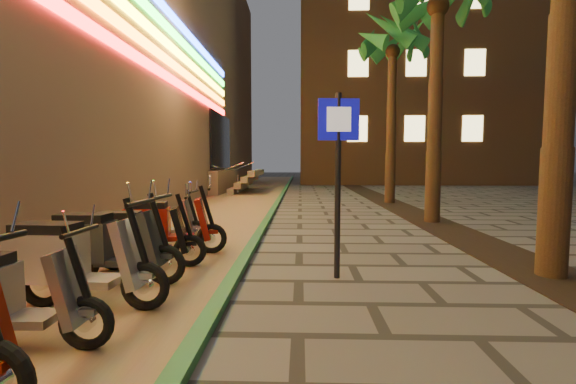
{
  "coord_description": "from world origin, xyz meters",
  "views": [
    {
      "loc": [
        0.02,
        -3.51,
        1.63
      ],
      "look_at": [
        -0.16,
        2.04,
        1.2
      ],
      "focal_mm": 24.0,
      "sensor_mm": 36.0,
      "label": 1
    }
  ],
  "objects_px": {
    "scooter_7": "(104,244)",
    "scooter_8": "(137,237)",
    "scooter_6": "(71,261)",
    "scooter_10": "(158,221)",
    "pedestrian_sign": "(338,160)",
    "scooter_5": "(1,296)",
    "scooter_9": "(163,225)"
  },
  "relations": [
    {
      "from": "scooter_6",
      "to": "scooter_8",
      "type": "relative_size",
      "value": 1.08
    },
    {
      "from": "scooter_5",
      "to": "scooter_7",
      "type": "distance_m",
      "value": 1.82
    },
    {
      "from": "scooter_7",
      "to": "scooter_8",
      "type": "distance_m",
      "value": 0.73
    },
    {
      "from": "pedestrian_sign",
      "to": "scooter_5",
      "type": "height_order",
      "value": "pedestrian_sign"
    },
    {
      "from": "scooter_7",
      "to": "scooter_9",
      "type": "relative_size",
      "value": 1.0
    },
    {
      "from": "scooter_7",
      "to": "scooter_8",
      "type": "relative_size",
      "value": 1.06
    },
    {
      "from": "pedestrian_sign",
      "to": "scooter_8",
      "type": "bearing_deg",
      "value": 168.95
    },
    {
      "from": "scooter_9",
      "to": "scooter_6",
      "type": "bearing_deg",
      "value": -104.41
    },
    {
      "from": "scooter_6",
      "to": "scooter_10",
      "type": "xyz_separation_m",
      "value": [
        -0.28,
        3.35,
        -0.06
      ]
    },
    {
      "from": "scooter_5",
      "to": "scooter_9",
      "type": "distance_m",
      "value": 3.43
    },
    {
      "from": "scooter_5",
      "to": "scooter_8",
      "type": "xyz_separation_m",
      "value": [
        0.1,
        2.54,
        0.03
      ]
    },
    {
      "from": "scooter_8",
      "to": "scooter_9",
      "type": "xyz_separation_m",
      "value": [
        0.09,
        0.88,
        0.03
      ]
    },
    {
      "from": "scooter_5",
      "to": "scooter_10",
      "type": "distance_m",
      "value": 4.31
    },
    {
      "from": "scooter_6",
      "to": "scooter_5",
      "type": "bearing_deg",
      "value": -89.63
    },
    {
      "from": "scooter_8",
      "to": "scooter_10",
      "type": "xyz_separation_m",
      "value": [
        -0.33,
        1.76,
        -0.02
      ]
    },
    {
      "from": "scooter_6",
      "to": "scooter_7",
      "type": "xyz_separation_m",
      "value": [
        -0.08,
        0.87,
        -0.01
      ]
    },
    {
      "from": "pedestrian_sign",
      "to": "scooter_5",
      "type": "bearing_deg",
      "value": -149.21
    },
    {
      "from": "scooter_6",
      "to": "scooter_8",
      "type": "distance_m",
      "value": 1.58
    },
    {
      "from": "scooter_10",
      "to": "scooter_6",
      "type": "bearing_deg",
      "value": -85.41
    },
    {
      "from": "scooter_7",
      "to": "scooter_8",
      "type": "height_order",
      "value": "scooter_7"
    },
    {
      "from": "pedestrian_sign",
      "to": "scooter_9",
      "type": "relative_size",
      "value": 1.47
    },
    {
      "from": "scooter_5",
      "to": "scooter_7",
      "type": "relative_size",
      "value": 0.89
    },
    {
      "from": "scooter_6",
      "to": "scooter_9",
      "type": "xyz_separation_m",
      "value": [
        0.14,
        2.47,
        -0.01
      ]
    },
    {
      "from": "scooter_6",
      "to": "scooter_8",
      "type": "xyz_separation_m",
      "value": [
        0.06,
        1.58,
        -0.04
      ]
    },
    {
      "from": "pedestrian_sign",
      "to": "scooter_5",
      "type": "relative_size",
      "value": 1.66
    },
    {
      "from": "scooter_9",
      "to": "scooter_10",
      "type": "distance_m",
      "value": 0.98
    },
    {
      "from": "scooter_6",
      "to": "scooter_10",
      "type": "height_order",
      "value": "scooter_6"
    },
    {
      "from": "scooter_7",
      "to": "scooter_9",
      "type": "height_order",
      "value": "scooter_7"
    },
    {
      "from": "scooter_6",
      "to": "scooter_10",
      "type": "relative_size",
      "value": 1.14
    },
    {
      "from": "scooter_6",
      "to": "scooter_8",
      "type": "bearing_deg",
      "value": 90.86
    },
    {
      "from": "scooter_5",
      "to": "scooter_8",
      "type": "height_order",
      "value": "scooter_8"
    },
    {
      "from": "pedestrian_sign",
      "to": "scooter_7",
      "type": "height_order",
      "value": "pedestrian_sign"
    }
  ]
}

